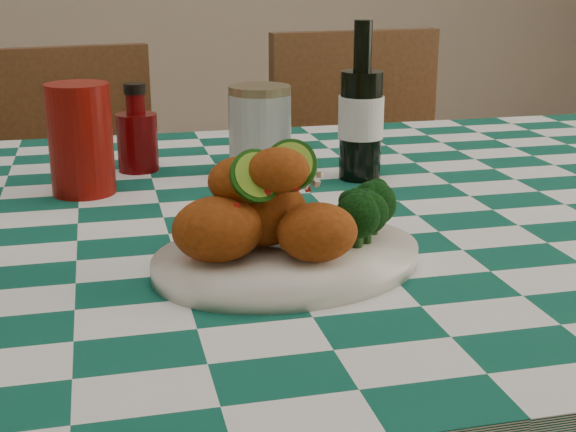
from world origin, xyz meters
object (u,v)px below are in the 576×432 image
object	(u,v)px
plate	(288,259)
ketchup_bottle	(137,128)
fried_chicken_pile	(276,201)
mason_jar	(260,131)
beer_bottle	(361,101)
wooden_chair_left	(84,264)
wooden_chair_right	(384,241)
red_tumbler	(81,139)

from	to	relation	value
plate	ketchup_bottle	size ratio (longest dim) A/B	2.18
fried_chicken_pile	mason_jar	size ratio (longest dim) A/B	1.28
mason_jar	beer_bottle	distance (m)	0.15
wooden_chair_left	wooden_chair_right	bearing A→B (deg)	-12.86
plate	fried_chicken_pile	size ratio (longest dim) A/B	1.70
plate	fried_chicken_pile	xyz separation A→B (m)	(-0.01, 0.00, 0.06)
fried_chicken_pile	beer_bottle	distance (m)	0.38
mason_jar	fried_chicken_pile	bearing A→B (deg)	-99.11
plate	beer_bottle	distance (m)	0.39
red_tumbler	ketchup_bottle	distance (m)	0.14
plate	mason_jar	size ratio (longest dim) A/B	2.17
plate	red_tumbler	distance (m)	0.40
plate	wooden_chair_right	size ratio (longest dim) A/B	0.31
plate	ketchup_bottle	world-z (taller)	ketchup_bottle
red_tumbler	mason_jar	bearing A→B (deg)	9.53
ketchup_bottle	beer_bottle	distance (m)	0.34
wooden_chair_right	plate	bearing A→B (deg)	-121.65
red_tumbler	beer_bottle	xyz separation A→B (m)	(0.39, -0.01, 0.04)
fried_chicken_pile	wooden_chair_right	distance (m)	1.10
wooden_chair_left	wooden_chair_right	distance (m)	0.68
beer_bottle	wooden_chair_left	bearing A→B (deg)	123.45
plate	ketchup_bottle	bearing A→B (deg)	105.63
fried_chicken_pile	mason_jar	xyz separation A→B (m)	(0.06, 0.38, -0.01)
ketchup_bottle	wooden_chair_left	bearing A→B (deg)	101.89
fried_chicken_pile	ketchup_bottle	bearing A→B (deg)	104.17
ketchup_bottle	wooden_chair_right	world-z (taller)	wooden_chair_right
fried_chicken_pile	wooden_chair_right	size ratio (longest dim) A/B	0.18
plate	beer_bottle	world-z (taller)	beer_bottle
plate	beer_bottle	bearing A→B (deg)	60.38
red_tumbler	beer_bottle	world-z (taller)	beer_bottle
red_tumbler	beer_bottle	size ratio (longest dim) A/B	0.66
red_tumbler	fried_chicken_pile	bearing A→B (deg)	-60.23
wooden_chair_left	wooden_chair_right	world-z (taller)	wooden_chair_right
fried_chicken_pile	wooden_chair_right	xyz separation A→B (m)	(0.46, 0.92, -0.39)
mason_jar	wooden_chair_left	size ratio (longest dim) A/B	0.15
ketchup_bottle	beer_bottle	bearing A→B (deg)	-21.53
wooden_chair_right	beer_bottle	bearing A→B (deg)	-119.68
beer_bottle	fried_chicken_pile	bearing A→B (deg)	-121.22
mason_jar	wooden_chair_right	size ratio (longest dim) A/B	0.14
plate	beer_bottle	xyz separation A→B (m)	(0.18, 0.32, 0.10)
mason_jar	plate	bearing A→B (deg)	-97.31
fried_chicken_pile	ketchup_bottle	world-z (taller)	ketchup_bottle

